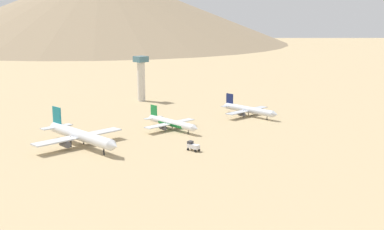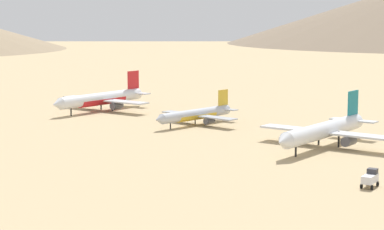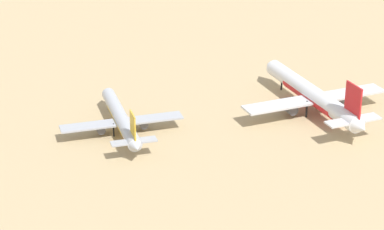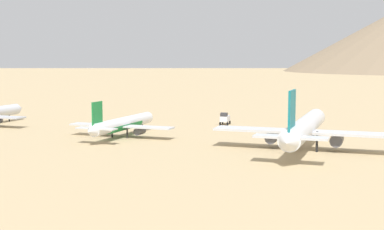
{
  "view_description": "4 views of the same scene",
  "coord_description": "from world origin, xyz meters",
  "px_view_note": "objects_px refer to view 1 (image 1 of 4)",
  "views": [
    {
      "loc": [
        188.02,
        -100.34,
        57.2
      ],
      "look_at": [
        0.26,
        67.91,
        4.09
      ],
      "focal_mm": 47.46,
      "sensor_mm": 36.0,
      "label": 1
    },
    {
      "loc": [
        183.77,
        101.74,
        37.47
      ],
      "look_at": [
        0.93,
        -47.68,
        4.64
      ],
      "focal_mm": 68.25,
      "sensor_mm": 36.0,
      "label": 2
    },
    {
      "loc": [
        -179.71,
        -8.45,
        83.8
      ],
      "look_at": [
        -11.32,
        -69.15,
        4.0
      ],
      "focal_mm": 73.08,
      "sensor_mm": 36.0,
      "label": 3
    },
    {
      "loc": [
        -121.21,
        -20.35,
        21.04
      ],
      "look_at": [
        11.79,
        33.52,
        5.77
      ],
      "focal_mm": 51.52,
      "sensor_mm": 36.0,
      "label": 4
    }
  ],
  "objects_px": {
    "parked_jet_2": "(80,135)",
    "parked_jet_3": "(171,123)",
    "parked_jet_4": "(248,110)",
    "service_truck": "(193,146)",
    "control_tower": "(141,76)"
  },
  "relations": [
    {
      "from": "parked_jet_2",
      "to": "parked_jet_4",
      "type": "xyz_separation_m",
      "value": [
        5.89,
        98.77,
        -1.26
      ]
    },
    {
      "from": "parked_jet_3",
      "to": "control_tower",
      "type": "bearing_deg",
      "value": 153.83
    },
    {
      "from": "parked_jet_2",
      "to": "control_tower",
      "type": "distance_m",
      "value": 109.97
    },
    {
      "from": "parked_jet_2",
      "to": "service_truck",
      "type": "height_order",
      "value": "parked_jet_2"
    },
    {
      "from": "parked_jet_2",
      "to": "parked_jet_3",
      "type": "distance_m",
      "value": 48.04
    },
    {
      "from": "parked_jet_4",
      "to": "control_tower",
      "type": "distance_m",
      "value": 78.89
    },
    {
      "from": "service_truck",
      "to": "parked_jet_4",
      "type": "bearing_deg",
      "value": 114.16
    },
    {
      "from": "parked_jet_3",
      "to": "service_truck",
      "type": "height_order",
      "value": "parked_jet_3"
    },
    {
      "from": "parked_jet_3",
      "to": "parked_jet_4",
      "type": "height_order",
      "value": "parked_jet_4"
    },
    {
      "from": "parked_jet_2",
      "to": "control_tower",
      "type": "relative_size",
      "value": 1.79
    },
    {
      "from": "parked_jet_2",
      "to": "parked_jet_4",
      "type": "height_order",
      "value": "parked_jet_2"
    },
    {
      "from": "parked_jet_2",
      "to": "service_truck",
      "type": "xyz_separation_m",
      "value": [
        36.19,
        31.22,
        -2.83
      ]
    },
    {
      "from": "control_tower",
      "to": "parked_jet_4",
      "type": "bearing_deg",
      "value": 11.2
    },
    {
      "from": "parked_jet_3",
      "to": "parked_jet_4",
      "type": "distance_m",
      "value": 50.95
    },
    {
      "from": "parked_jet_2",
      "to": "parked_jet_3",
      "type": "xyz_separation_m",
      "value": [
        2.02,
        47.97,
        -1.49
      ]
    }
  ]
}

